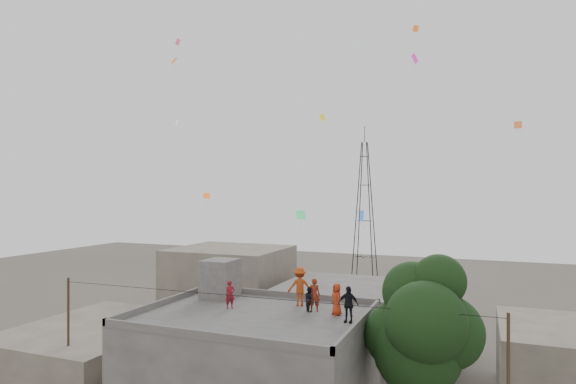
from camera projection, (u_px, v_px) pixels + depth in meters
name	position (u px, v px, depth m)	size (l,w,h in m)	color
main_building	(253.00, 382.00, 21.79)	(10.00, 8.00, 6.10)	#4E4C49
parapet	(253.00, 311.00, 21.79)	(10.00, 8.00, 0.30)	#4E4C49
stair_head_box	(220.00, 278.00, 25.40)	(1.60, 1.80, 2.00)	#4E4C49
neighbor_west	(97.00, 359.00, 27.75)	(8.00, 10.00, 4.00)	#5E564A
neighbor_north	(366.00, 322.00, 34.03)	(12.00, 9.00, 5.00)	#4E4C49
neighbor_northwest	(230.00, 289.00, 40.37)	(9.00, 8.00, 7.00)	#5E564A
neighbor_east	(569.00, 368.00, 25.84)	(7.00, 8.00, 4.40)	#5E564A
tree	(422.00, 328.00, 19.59)	(4.90, 4.60, 9.10)	black
utility_line	(251.00, 376.00, 20.44)	(20.12, 0.62, 7.40)	black
transmission_tower	(365.00, 213.00, 60.40)	(2.97, 2.97, 20.01)	black
person_red_adult	(314.00, 295.00, 22.45)	(0.56, 0.37, 1.54)	maroon
person_orange_child	(337.00, 299.00, 21.77)	(0.70, 0.45, 1.43)	#B23014
person_dark_child	(309.00, 299.00, 22.45)	(0.55, 0.43, 1.13)	black
person_dark_adult	(348.00, 304.00, 20.51)	(0.91, 0.38, 1.55)	black
person_orange_adult	(300.00, 286.00, 23.55)	(1.22, 0.70, 1.88)	#A73C13
person_red_child	(230.00, 295.00, 22.97)	(0.48, 0.32, 1.32)	maroon
kites	(321.00, 118.00, 28.78)	(22.15, 15.67, 12.96)	orange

